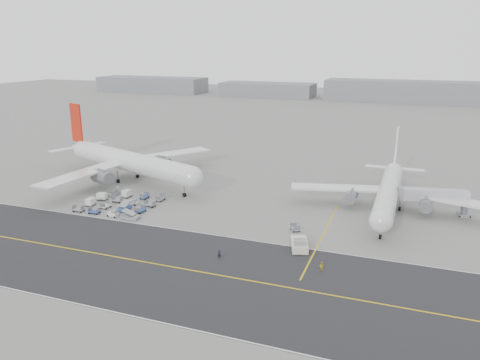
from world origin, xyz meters
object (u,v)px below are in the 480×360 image
(jet_bridge, at_px, (434,197))
(pushback_tug, at_px, (299,244))
(airliner_b, at_px, (389,191))
(ground_crew_b, at_px, (321,266))
(ground_crew_a, at_px, (219,254))
(airliner_a, at_px, (127,161))

(jet_bridge, bearing_deg, pushback_tug, -139.29)
(airliner_b, relative_size, ground_crew_b, 30.14)
(ground_crew_a, relative_size, ground_crew_b, 1.12)
(airliner_a, relative_size, airliner_b, 1.19)
(jet_bridge, xyz_separation_m, ground_crew_a, (-36.95, -38.58, -3.40))
(pushback_tug, bearing_deg, airliner_a, 135.63)
(airliner_b, distance_m, ground_crew_b, 37.74)
(airliner_b, height_order, pushback_tug, airliner_b)
(airliner_b, bearing_deg, ground_crew_a, -124.48)
(ground_crew_b, bearing_deg, pushback_tug, -35.46)
(pushback_tug, relative_size, ground_crew_b, 5.30)
(ground_crew_a, xyz_separation_m, ground_crew_b, (18.36, 1.87, -0.09))
(ground_crew_a, bearing_deg, airliner_a, 129.78)
(pushback_tug, bearing_deg, ground_crew_b, -70.01)
(airliner_b, xyz_separation_m, pushback_tug, (-14.42, -29.12, -3.73))
(airliner_a, bearing_deg, jet_bridge, -69.92)
(pushback_tug, distance_m, ground_crew_a, 15.72)
(jet_bridge, bearing_deg, ground_crew_a, -143.48)
(airliner_b, distance_m, ground_crew_a, 47.14)
(airliner_b, xyz_separation_m, jet_bridge, (9.83, 0.21, -0.42))
(pushback_tug, height_order, ground_crew_b, pushback_tug)
(airliner_a, relative_size, ground_crew_b, 35.76)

